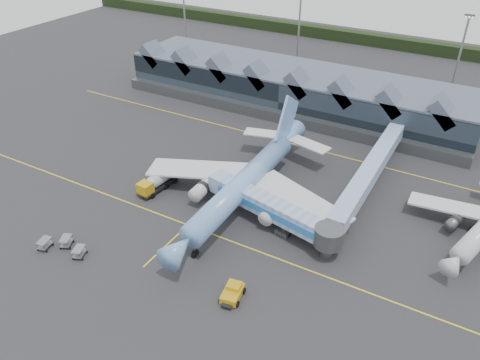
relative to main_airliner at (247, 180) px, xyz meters
The scene contains 10 objects.
ground 7.74m from the main_airliner, 146.83° to the right, with size 260.00×260.00×0.00m, color #29292C.
taxi_stripes 9.52m from the main_airliner, 129.02° to the left, with size 120.00×60.00×0.01m.
tree_line_far 106.70m from the main_airliner, 92.85° to the left, with size 260.00×4.00×4.00m, color black.
terminal 45.10m from the main_airliner, 103.28° to the left, with size 90.00×22.25×12.52m.
light_masts 61.90m from the main_airliner, 75.18° to the left, with size 132.40×42.56×22.45m.
main_airliner is the anchor object (origin of this frame).
jet_bridge 10.38m from the main_airliner, 29.70° to the right, with size 26.58×8.95×5.68m.
fuel_truck 17.43m from the main_airliner, 164.87° to the right, with size 3.64×10.28×3.42m.
pushback_tug 24.28m from the main_airliner, 65.86° to the right, with size 3.43×4.82×2.00m.
baggage_carts 32.88m from the main_airliner, 125.43° to the right, with size 8.41×4.82×1.63m.
Camera 1 is at (39.38, -58.95, 50.51)m, focal length 35.00 mm.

